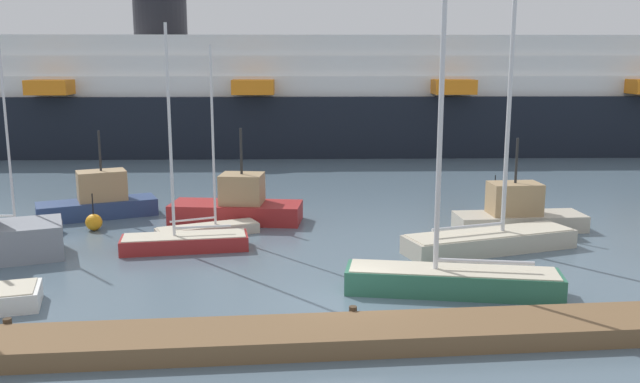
% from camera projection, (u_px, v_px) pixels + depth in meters
% --- Properties ---
extents(ground_plane, '(600.00, 600.00, 0.00)m').
position_uv_depth(ground_plane, '(344.00, 305.00, 22.01)').
color(ground_plane, slate).
extents(dock_pier, '(24.74, 2.33, 0.67)m').
position_uv_depth(dock_pier, '(359.00, 334.00, 18.99)').
color(dock_pier, brown).
rests_on(dock_pier, ground_plane).
extents(sailboat_0, '(4.72, 2.62, 8.49)m').
position_uv_depth(sailboat_0, '(208.00, 227.00, 30.55)').
color(sailboat_0, '#BCB29E').
rests_on(sailboat_0, ground_plane).
extents(sailboat_1, '(7.42, 3.23, 11.90)m').
position_uv_depth(sailboat_1, '(452.00, 276.00, 22.99)').
color(sailboat_1, '#2D6B51').
rests_on(sailboat_1, ground_plane).
extents(sailboat_3, '(5.33, 1.95, 9.28)m').
position_uv_depth(sailboat_3, '(185.00, 240.00, 28.25)').
color(sailboat_3, maroon).
rests_on(sailboat_3, ground_plane).
extents(sailboat_4, '(7.64, 3.65, 13.15)m').
position_uv_depth(sailboat_4, '(490.00, 236.00, 28.10)').
color(sailboat_4, '#BCB29E').
rests_on(sailboat_4, ground_plane).
extents(sailboat_6, '(4.61, 1.45, 9.05)m').
position_uv_depth(sailboat_6, '(7.00, 226.00, 30.60)').
color(sailboat_6, gray).
rests_on(sailboat_6, ground_plane).
extents(fishing_boat_0, '(6.65, 3.36, 4.60)m').
position_uv_depth(fishing_boat_0, '(238.00, 206.00, 33.04)').
color(fishing_boat_0, maroon).
rests_on(fishing_boat_0, ground_plane).
extents(fishing_boat_1, '(5.96, 1.97, 4.32)m').
position_uv_depth(fishing_boat_1, '(517.00, 213.00, 31.49)').
color(fishing_boat_1, '#BCB29E').
rests_on(fishing_boat_1, ground_plane).
extents(fishing_boat_3, '(6.04, 3.62, 4.37)m').
position_uv_depth(fishing_boat_3, '(99.00, 200.00, 34.04)').
color(fishing_boat_3, navy).
rests_on(fishing_boat_3, ground_plane).
extents(channel_buoy_0, '(0.77, 0.77, 1.75)m').
position_uv_depth(channel_buoy_0, '(94.00, 222.00, 31.46)').
color(channel_buoy_0, orange).
rests_on(channel_buoy_0, ground_plane).
extents(channel_buoy_1, '(0.70, 0.70, 1.38)m').
position_uv_depth(channel_buoy_1, '(495.00, 193.00, 38.50)').
color(channel_buoy_1, green).
rests_on(channel_buoy_1, ground_plane).
extents(cruise_ship, '(89.53, 18.72, 14.13)m').
position_uv_depth(cruise_ship, '(346.00, 98.00, 58.90)').
color(cruise_ship, black).
rests_on(cruise_ship, ground_plane).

